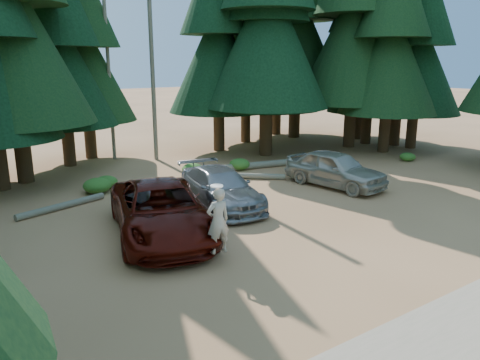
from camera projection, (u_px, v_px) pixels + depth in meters
The scene contains 19 objects.
ground at pixel (317, 237), 15.58m from camera, with size 160.00×160.00×0.00m, color #9C6A42.
forest_belt_north at pixel (140, 159), 27.59m from camera, with size 36.00×7.00×22.00m, color black, non-canonical shape.
forest_belt_east at pixel (465, 161), 27.22m from camera, with size 6.00×22.00×22.00m, color black, non-canonical shape.
snag_front at pixel (152, 54), 26.11m from camera, with size 0.24×0.24×12.00m, color #6D6857.
snag_back at pixel (109, 73), 26.47m from camera, with size 0.20×0.20×10.00m, color #6D6857.
red_pickup at pixel (161, 210), 15.51m from camera, with size 2.93×6.36×1.77m, color #520E07.
silver_minivan_center at pixel (221, 188), 18.67m from camera, with size 2.11×5.18×1.50m, color gray.
silver_minivan_right at pixel (335, 169), 21.60m from camera, with size 1.97×4.89×1.67m, color beige.
frisbee_player at pixel (218, 221), 13.27m from camera, with size 0.73×0.50×2.00m.
log_left at pixel (62, 206), 18.43m from camera, with size 0.27×0.27×3.74m, color #6D6857.
log_mid at pixel (250, 176), 23.11m from camera, with size 0.28×0.28×3.43m, color #6D6857.
log_right at pixel (243, 166), 24.96m from camera, with size 0.37×0.37×5.75m, color #6D6857.
shrub_far_left at pixel (97, 186), 20.64m from camera, with size 1.21×1.21×0.66m, color #356B20.
shrub_left at pixel (110, 183), 21.59m from camera, with size 0.72×0.72×0.40m, color #356B20.
shrub_center_left at pixel (106, 182), 21.43m from camera, with size 1.03×1.03×0.57m, color #356B20.
shrub_center_right at pixel (179, 189), 20.25m from camera, with size 0.99×0.99×0.54m, color #356B20.
shrub_right at pixel (192, 169), 23.89m from camera, with size 1.07×1.07×0.59m, color #356B20.
shrub_far_right at pixel (240, 164), 24.96m from camera, with size 1.10×1.10×0.60m, color #356B20.
shrub_edge_east at pixel (408, 157), 27.11m from camera, with size 0.90×0.90×0.49m, color #356B20.
Camera 1 is at (-10.33, -10.63, 5.76)m, focal length 35.00 mm.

